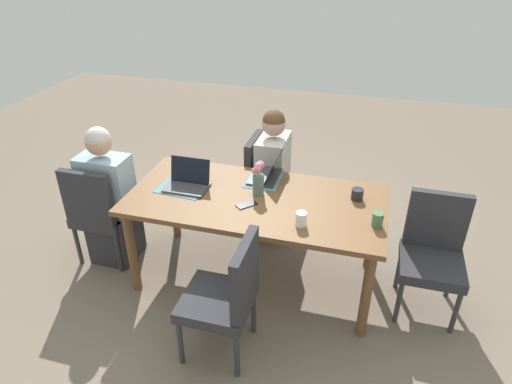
{
  "coord_description": "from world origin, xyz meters",
  "views": [
    {
      "loc": [
        0.77,
        -2.75,
        2.47
      ],
      "look_at": [
        0.0,
        0.0,
        0.81
      ],
      "focal_mm": 31.69,
      "sensor_mm": 36.0,
      "label": 1
    }
  ],
  "objects_px": {
    "chair_head_left_left_near": "(99,210)",
    "chair_near_left_far": "(228,293)",
    "person_head_left_left_near": "(110,203)",
    "dining_table": "(256,207)",
    "coffee_mug_centre_left": "(378,220)",
    "chair_head_right_right_near": "(433,249)",
    "person_far_left_mid": "(273,181)",
    "laptop_far_left_mid": "(267,174)",
    "coffee_mug_near_left": "(357,194)",
    "chair_far_left_mid": "(266,180)",
    "phone_black": "(247,205)",
    "laptop_head_left_left_near": "(188,182)",
    "coffee_mug_near_right": "(301,219)",
    "flower_vase": "(258,178)"
  },
  "relations": [
    {
      "from": "coffee_mug_near_right",
      "to": "chair_head_right_right_near",
      "type": "bearing_deg",
      "value": 20.35
    },
    {
      "from": "chair_far_left_mid",
      "to": "coffee_mug_centre_left",
      "type": "height_order",
      "value": "chair_far_left_mid"
    },
    {
      "from": "person_head_left_left_near",
      "to": "coffee_mug_near_left",
      "type": "bearing_deg",
      "value": 6.31
    },
    {
      "from": "person_far_left_mid",
      "to": "coffee_mug_near_left",
      "type": "height_order",
      "value": "person_far_left_mid"
    },
    {
      "from": "coffee_mug_centre_left",
      "to": "phone_black",
      "type": "height_order",
      "value": "coffee_mug_centre_left"
    },
    {
      "from": "chair_head_left_left_near",
      "to": "person_head_left_left_near",
      "type": "height_order",
      "value": "person_head_left_left_near"
    },
    {
      "from": "dining_table",
      "to": "coffee_mug_centre_left",
      "type": "distance_m",
      "value": 0.9
    },
    {
      "from": "person_head_left_left_near",
      "to": "phone_black",
      "type": "height_order",
      "value": "person_head_left_left_near"
    },
    {
      "from": "laptop_far_left_mid",
      "to": "coffee_mug_near_left",
      "type": "distance_m",
      "value": 0.73
    },
    {
      "from": "phone_black",
      "to": "dining_table",
      "type": "bearing_deg",
      "value": 25.29
    },
    {
      "from": "dining_table",
      "to": "coffee_mug_near_right",
      "type": "bearing_deg",
      "value": -34.39
    },
    {
      "from": "person_far_left_mid",
      "to": "flower_vase",
      "type": "xyz_separation_m",
      "value": [
        0.04,
        -0.63,
        0.37
      ]
    },
    {
      "from": "person_far_left_mid",
      "to": "coffee_mug_near_right",
      "type": "bearing_deg",
      "value": -66.02
    },
    {
      "from": "person_far_left_mid",
      "to": "coffee_mug_centre_left",
      "type": "relative_size",
      "value": 11.88
    },
    {
      "from": "dining_table",
      "to": "chair_head_right_right_near",
      "type": "xyz_separation_m",
      "value": [
        1.29,
        0.07,
        -0.18
      ]
    },
    {
      "from": "person_far_left_mid",
      "to": "chair_near_left_far",
      "type": "distance_m",
      "value": 1.45
    },
    {
      "from": "chair_far_left_mid",
      "to": "phone_black",
      "type": "xyz_separation_m",
      "value": [
        0.08,
        -0.87,
        0.26
      ]
    },
    {
      "from": "person_far_left_mid",
      "to": "flower_vase",
      "type": "height_order",
      "value": "person_far_left_mid"
    },
    {
      "from": "chair_head_left_left_near",
      "to": "laptop_head_left_left_near",
      "type": "bearing_deg",
      "value": 9.21
    },
    {
      "from": "person_head_left_left_near",
      "to": "laptop_far_left_mid",
      "type": "height_order",
      "value": "person_head_left_left_near"
    },
    {
      "from": "chair_head_left_left_near",
      "to": "phone_black",
      "type": "relative_size",
      "value": 6.0
    },
    {
      "from": "chair_head_left_left_near",
      "to": "phone_black",
      "type": "bearing_deg",
      "value": -0.25
    },
    {
      "from": "person_head_left_left_near",
      "to": "coffee_mug_near_right",
      "type": "xyz_separation_m",
      "value": [
        1.62,
        -0.23,
        0.28
      ]
    },
    {
      "from": "dining_table",
      "to": "chair_near_left_far",
      "type": "xyz_separation_m",
      "value": [
        0.03,
        -0.75,
        -0.18
      ]
    },
    {
      "from": "chair_near_left_far",
      "to": "coffee_mug_near_left",
      "type": "relative_size",
      "value": 10.33
    },
    {
      "from": "chair_head_left_left_near",
      "to": "person_far_left_mid",
      "type": "relative_size",
      "value": 0.75
    },
    {
      "from": "dining_table",
      "to": "chair_head_left_left_near",
      "type": "relative_size",
      "value": 2.11
    },
    {
      "from": "laptop_far_left_mid",
      "to": "phone_black",
      "type": "relative_size",
      "value": 2.13
    },
    {
      "from": "chair_near_left_far",
      "to": "laptop_far_left_mid",
      "type": "bearing_deg",
      "value": 91.09
    },
    {
      "from": "chair_head_right_right_near",
      "to": "coffee_mug_centre_left",
      "type": "xyz_separation_m",
      "value": [
        -0.42,
        -0.21,
        0.31
      ]
    },
    {
      "from": "person_head_left_left_near",
      "to": "coffee_mug_near_left",
      "type": "relative_size",
      "value": 13.71
    },
    {
      "from": "laptop_head_left_left_near",
      "to": "chair_far_left_mid",
      "type": "bearing_deg",
      "value": 59.92
    },
    {
      "from": "chair_head_left_left_near",
      "to": "chair_near_left_far",
      "type": "relative_size",
      "value": 1.0
    },
    {
      "from": "chair_head_left_left_near",
      "to": "coffee_mug_centre_left",
      "type": "distance_m",
      "value": 2.19
    },
    {
      "from": "laptop_far_left_mid",
      "to": "phone_black",
      "type": "distance_m",
      "value": 0.44
    },
    {
      "from": "person_far_left_mid",
      "to": "laptop_far_left_mid",
      "type": "xyz_separation_m",
      "value": [
        0.05,
        -0.38,
        0.28
      ]
    },
    {
      "from": "chair_near_left_far",
      "to": "coffee_mug_centre_left",
      "type": "bearing_deg",
      "value": 36.06
    },
    {
      "from": "dining_table",
      "to": "chair_far_left_mid",
      "type": "distance_m",
      "value": 0.78
    },
    {
      "from": "laptop_far_left_mid",
      "to": "person_far_left_mid",
      "type": "bearing_deg",
      "value": 96.84
    },
    {
      "from": "coffee_mug_centre_left",
      "to": "laptop_head_left_left_near",
      "type": "bearing_deg",
      "value": 174.16
    },
    {
      "from": "coffee_mug_near_right",
      "to": "chair_far_left_mid",
      "type": "bearing_deg",
      "value": 116.2
    },
    {
      "from": "chair_far_left_mid",
      "to": "chair_head_right_right_near",
      "type": "xyz_separation_m",
      "value": [
        1.41,
        -0.68,
        0.0
      ]
    },
    {
      "from": "chair_head_right_right_near",
      "to": "coffee_mug_near_left",
      "type": "height_order",
      "value": "chair_head_right_right_near"
    },
    {
      "from": "chair_far_left_mid",
      "to": "laptop_far_left_mid",
      "type": "relative_size",
      "value": 2.81
    },
    {
      "from": "person_head_left_left_near",
      "to": "coffee_mug_centre_left",
      "type": "distance_m",
      "value": 2.13
    },
    {
      "from": "person_head_left_left_near",
      "to": "laptop_head_left_left_near",
      "type": "bearing_deg",
      "value": 3.9
    },
    {
      "from": "chair_near_left_far",
      "to": "laptop_head_left_left_near",
      "type": "xyz_separation_m",
      "value": [
        -0.57,
        0.76,
        0.3
      ]
    },
    {
      "from": "chair_head_right_right_near",
      "to": "flower_vase",
      "type": "height_order",
      "value": "flower_vase"
    },
    {
      "from": "laptop_far_left_mid",
      "to": "chair_far_left_mid",
      "type": "bearing_deg",
      "value": 105.35
    },
    {
      "from": "chair_head_left_left_near",
      "to": "chair_far_left_mid",
      "type": "xyz_separation_m",
      "value": [
        1.18,
        0.86,
        0.0
      ]
    }
  ]
}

